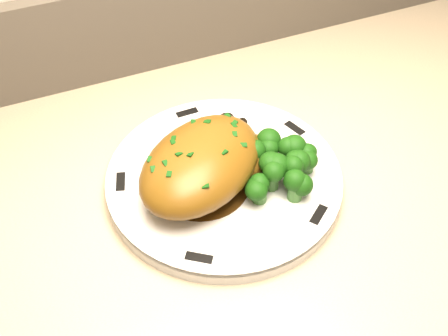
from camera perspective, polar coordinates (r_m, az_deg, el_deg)
name	(u,v)px	position (r m, az deg, el deg)	size (l,w,h in m)	color
plate	(224,180)	(0.58, 0.00, -1.23)	(0.24, 0.24, 0.02)	silver
rim_accent_0	(187,113)	(0.64, -3.77, 5.62)	(0.02, 0.01, 0.00)	black
rim_accent_1	(121,182)	(0.58, -10.46, -1.39)	(0.02, 0.01, 0.00)	black
rim_accent_2	(199,258)	(0.51, -2.55, -9.11)	(0.02, 0.01, 0.00)	black
rim_accent_3	(319,215)	(0.55, 9.58, -4.71)	(0.02, 0.01, 0.00)	black
rim_accent_4	(295,128)	(0.63, 7.19, 4.02)	(0.02, 0.01, 0.00)	black
gravy_pool	(201,184)	(0.56, -2.31, -1.62)	(0.10, 0.10, 0.00)	#331E09
chicken_breast	(206,163)	(0.55, -1.86, 0.47)	(0.18, 0.16, 0.06)	brown
mushroom_pile	(213,137)	(0.61, -1.13, 3.13)	(0.07, 0.05, 0.02)	black
broccoli_florets	(280,166)	(0.56, 5.76, 0.16)	(0.08, 0.08, 0.03)	#3E7431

